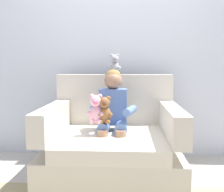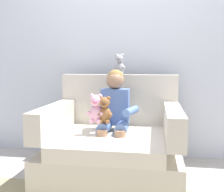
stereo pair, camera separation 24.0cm
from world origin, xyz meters
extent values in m
plane|color=#ADA89E|center=(0.00, 0.00, 0.00)|extent=(8.00, 8.00, 0.00)
cube|color=silver|center=(0.00, 0.74, 1.30)|extent=(6.00, 0.10, 2.60)
cube|color=beige|center=(0.00, 0.00, 0.15)|extent=(1.21, 1.04, 0.30)
cube|color=beige|center=(0.00, -0.07, 0.36)|extent=(0.93, 0.90, 0.12)
cube|color=beige|center=(0.00, 0.45, 0.68)|extent=(1.21, 0.14, 0.52)
cube|color=beige|center=(-0.53, -0.07, 0.55)|extent=(0.14, 0.90, 0.26)
cube|color=beige|center=(0.53, -0.07, 0.55)|extent=(0.14, 0.90, 0.26)
cube|color=#597AB7|center=(0.00, 0.16, 0.64)|extent=(0.26, 0.16, 0.34)
sphere|color=#9E7556|center=(0.00, 0.16, 0.89)|extent=(0.17, 0.17, 0.17)
sphere|color=olive|center=(0.00, 0.17, 0.92)|extent=(0.16, 0.16, 0.16)
cylinder|color=#597AB7|center=(-0.08, 0.03, 0.47)|extent=(0.11, 0.26, 0.11)
cylinder|color=#9E7556|center=(-0.08, -0.10, 0.32)|extent=(0.09, 0.09, 0.30)
cylinder|color=#597AB7|center=(0.08, 0.03, 0.47)|extent=(0.11, 0.26, 0.11)
cylinder|color=#9E7556|center=(0.08, -0.10, 0.32)|extent=(0.09, 0.09, 0.30)
cylinder|color=#597AB7|center=(-0.16, 0.04, 0.62)|extent=(0.13, 0.27, 0.07)
cylinder|color=#597AB7|center=(0.16, 0.04, 0.62)|extent=(0.13, 0.27, 0.07)
ellipsoid|color=brown|center=(-0.06, -0.06, 0.60)|extent=(0.11, 0.09, 0.15)
sphere|color=brown|center=(-0.06, -0.07, 0.71)|extent=(0.09, 0.09, 0.09)
sphere|color=#4C2D19|center=(-0.06, -0.11, 0.71)|extent=(0.04, 0.04, 0.04)
sphere|color=brown|center=(-0.09, -0.06, 0.75)|extent=(0.04, 0.04, 0.04)
sphere|color=brown|center=(-0.11, -0.09, 0.61)|extent=(0.04, 0.04, 0.04)
sphere|color=brown|center=(-0.09, -0.10, 0.55)|extent=(0.04, 0.04, 0.04)
sphere|color=brown|center=(-0.03, -0.06, 0.75)|extent=(0.04, 0.04, 0.04)
sphere|color=brown|center=(-0.01, -0.09, 0.61)|extent=(0.04, 0.04, 0.04)
sphere|color=brown|center=(-0.03, -0.10, 0.55)|extent=(0.04, 0.04, 0.04)
ellipsoid|color=#EAA8BC|center=(-0.14, -0.06, 0.61)|extent=(0.12, 0.10, 0.16)
sphere|color=#EAA8BC|center=(-0.14, -0.07, 0.73)|extent=(0.10, 0.10, 0.10)
sphere|color=#CC6684|center=(-0.14, -0.12, 0.72)|extent=(0.04, 0.04, 0.04)
sphere|color=#EAA8BC|center=(-0.18, -0.06, 0.77)|extent=(0.04, 0.04, 0.04)
sphere|color=#EAA8BC|center=(-0.20, -0.09, 0.61)|extent=(0.04, 0.04, 0.04)
sphere|color=#EAA8BC|center=(-0.17, -0.11, 0.55)|extent=(0.04, 0.04, 0.04)
sphere|color=#EAA8BC|center=(-0.10, -0.06, 0.77)|extent=(0.04, 0.04, 0.04)
sphere|color=#EAA8BC|center=(-0.08, -0.09, 0.61)|extent=(0.04, 0.04, 0.04)
sphere|color=#EAA8BC|center=(-0.11, -0.11, 0.55)|extent=(0.04, 0.04, 0.04)
ellipsoid|color=#9E9EA3|center=(0.00, 0.45, 1.01)|extent=(0.10, 0.09, 0.13)
sphere|color=#9E9EA3|center=(0.00, 0.44, 1.11)|extent=(0.09, 0.09, 0.09)
sphere|color=slate|center=(0.00, 0.40, 1.10)|extent=(0.03, 0.03, 0.03)
sphere|color=#9E9EA3|center=(-0.03, 0.44, 1.14)|extent=(0.03, 0.03, 0.03)
sphere|color=#9E9EA3|center=(-0.05, 0.42, 1.01)|extent=(0.03, 0.03, 0.03)
sphere|color=#9E9EA3|center=(-0.03, 0.41, 0.96)|extent=(0.04, 0.04, 0.04)
sphere|color=#9E9EA3|center=(0.03, 0.44, 1.14)|extent=(0.03, 0.03, 0.03)
sphere|color=#9E9EA3|center=(0.05, 0.42, 1.01)|extent=(0.03, 0.03, 0.03)
sphere|color=#9E9EA3|center=(0.03, 0.41, 0.96)|extent=(0.04, 0.04, 0.04)
camera|label=1|loc=(0.14, -2.43, 1.04)|focal=43.88mm
camera|label=2|loc=(0.38, -2.40, 1.04)|focal=43.88mm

